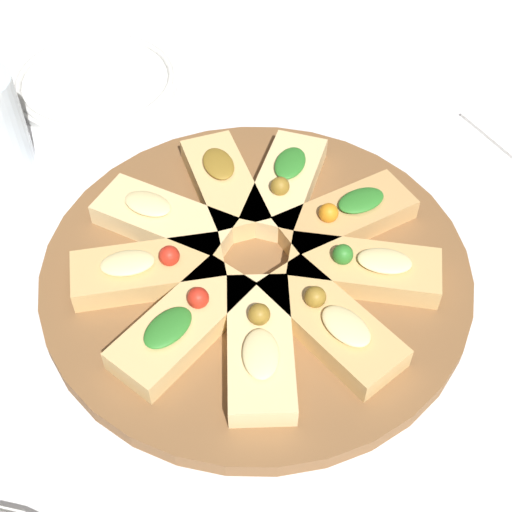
# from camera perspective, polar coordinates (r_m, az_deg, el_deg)

# --- Properties ---
(ground_plane) EXTENTS (3.00, 3.00, 0.00)m
(ground_plane) POSITION_cam_1_polar(r_m,az_deg,el_deg) (0.70, -0.00, -1.55)
(ground_plane) COLOR white
(serving_board) EXTENTS (0.42, 0.42, 0.02)m
(serving_board) POSITION_cam_1_polar(r_m,az_deg,el_deg) (0.70, -0.00, -1.10)
(serving_board) COLOR brown
(serving_board) RESTS_ON ground_plane
(focaccia_slice_0) EXTENTS (0.07, 0.15, 0.04)m
(focaccia_slice_0) POSITION_cam_1_polar(r_m,az_deg,el_deg) (0.67, -8.63, -1.11)
(focaccia_slice_0) COLOR tan
(focaccia_slice_0) RESTS_ON serving_board
(focaccia_slice_1) EXTENTS (0.13, 0.15, 0.04)m
(focaccia_slice_1) POSITION_cam_1_polar(r_m,az_deg,el_deg) (0.63, -5.86, -5.43)
(focaccia_slice_1) COLOR #DBB775
(focaccia_slice_1) RESTS_ON serving_board
(focaccia_slice_2) EXTENTS (0.15, 0.09, 0.04)m
(focaccia_slice_2) POSITION_cam_1_polar(r_m,az_deg,el_deg) (0.62, 0.32, -7.17)
(focaccia_slice_2) COLOR #E5C689
(focaccia_slice_2) RESTS_ON serving_board
(focaccia_slice_3) EXTENTS (0.15, 0.11, 0.04)m
(focaccia_slice_3) POSITION_cam_1_polar(r_m,az_deg,el_deg) (0.63, 6.00, -5.34)
(focaccia_slice_3) COLOR tan
(focaccia_slice_3) RESTS_ON serving_board
(focaccia_slice_4) EXTENTS (0.11, 0.15, 0.04)m
(focaccia_slice_4) POSITION_cam_1_polar(r_m,az_deg,el_deg) (0.68, 8.65, -0.98)
(focaccia_slice_4) COLOR tan
(focaccia_slice_4) RESTS_ON serving_board
(focaccia_slice_5) EXTENTS (0.09, 0.15, 0.04)m
(focaccia_slice_5) POSITION_cam_1_polar(r_m,az_deg,el_deg) (0.72, 7.16, 3.17)
(focaccia_slice_5) COLOR tan
(focaccia_slice_5) RESTS_ON serving_board
(focaccia_slice_6) EXTENTS (0.15, 0.12, 0.04)m
(focaccia_slice_6) POSITION_cam_1_polar(r_m,az_deg,el_deg) (0.75, 2.36, 5.81)
(focaccia_slice_6) COLOR #E5C689
(focaccia_slice_6) RESTS_ON serving_board
(focaccia_slice_7) EXTENTS (0.14, 0.06, 0.03)m
(focaccia_slice_7) POSITION_cam_1_polar(r_m,az_deg,el_deg) (0.75, -2.60, 5.76)
(focaccia_slice_7) COLOR #DBB775
(focaccia_slice_7) RESTS_ON serving_board
(focaccia_slice_8) EXTENTS (0.14, 0.14, 0.03)m
(focaccia_slice_8) POSITION_cam_1_polar(r_m,az_deg,el_deg) (0.72, -7.41, 2.92)
(focaccia_slice_8) COLOR #E5C689
(focaccia_slice_8) RESTS_ON serving_board
(plate_right) EXTENTS (0.21, 0.21, 0.02)m
(plate_right) POSITION_cam_1_polar(r_m,az_deg,el_deg) (0.94, -12.70, 13.46)
(plate_right) COLOR white
(plate_right) RESTS_ON ground_plane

